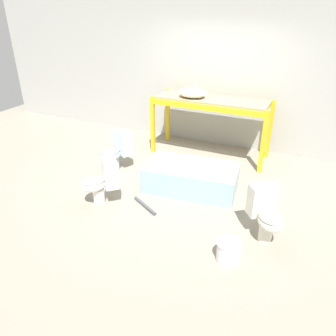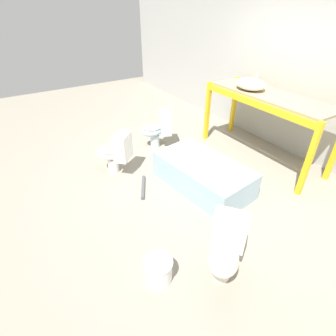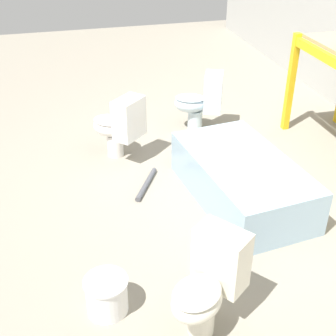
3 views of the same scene
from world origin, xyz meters
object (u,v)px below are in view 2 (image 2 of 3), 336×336
toilet_far (115,152)px  toilet_extra (158,128)px  bathtub_main (203,173)px  bucket_white (158,270)px  sink_basin (251,84)px  toilet_near (226,247)px

toilet_far → toilet_extra: 1.08m
bathtub_main → toilet_far: size_ratio=2.23×
toilet_far → bucket_white: size_ratio=2.30×
sink_basin → bathtub_main: bearing=-68.7°
toilet_extra → bucket_white: bearing=-7.6°
toilet_extra → sink_basin: bearing=76.2°
sink_basin → toilet_extra: 1.75m
sink_basin → toilet_far: sink_basin is taller
bucket_white → toilet_far: bearing=167.8°
bathtub_main → toilet_far: toilet_far is taller
toilet_extra → bathtub_main: bearing=19.7°
sink_basin → bucket_white: sink_basin is taller
toilet_near → toilet_extra: 2.84m
bathtub_main → toilet_far: 1.40m
toilet_near → bucket_white: size_ratio=2.30×
toilet_near → toilet_far: 2.33m
sink_basin → toilet_extra: sink_basin is taller
bathtub_main → toilet_far: (-1.04, -0.92, 0.14)m
sink_basin → bucket_white: size_ratio=1.74×
toilet_near → toilet_extra: size_ratio=1.00×
bathtub_main → toilet_near: size_ratio=2.23×
sink_basin → toilet_extra: (-0.93, -1.23, -0.84)m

